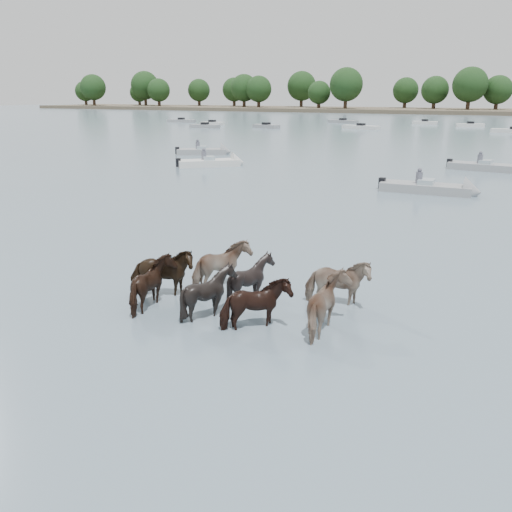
% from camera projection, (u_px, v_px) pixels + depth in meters
% --- Properties ---
extents(ground, '(400.00, 400.00, 0.00)m').
position_uv_depth(ground, '(182.00, 330.00, 12.21)').
color(ground, slate).
rests_on(ground, ground).
extents(shoreline, '(160.00, 30.00, 1.00)m').
position_uv_depth(shoreline, '(258.00, 108.00, 170.28)').
color(shoreline, '#4C4233').
rests_on(shoreline, ground).
extents(pony_herd, '(6.59, 3.68, 1.49)m').
position_uv_depth(pony_herd, '(237.00, 287.00, 13.32)').
color(pony_herd, black).
rests_on(pony_herd, ground).
extents(motorboat_a, '(4.83, 4.41, 1.92)m').
position_uv_depth(motorboat_a, '(219.00, 163.00, 39.68)').
color(motorboat_a, silver).
rests_on(motorboat_a, ground).
extents(motorboat_b, '(5.42, 1.63, 1.92)m').
position_uv_depth(motorboat_b, '(440.00, 189.00, 28.74)').
color(motorboat_b, gray).
rests_on(motorboat_b, ground).
extents(motorboat_c, '(5.61, 2.24, 1.92)m').
position_uv_depth(motorboat_c, '(497.00, 168.00, 36.97)').
color(motorboat_c, gray).
rests_on(motorboat_c, ground).
extents(motorboat_f, '(4.94, 3.67, 1.92)m').
position_uv_depth(motorboat_f, '(210.00, 152.00, 47.24)').
color(motorboat_f, gray).
rests_on(motorboat_f, ground).
extents(distant_flotilla, '(104.02, 28.34, 0.93)m').
position_uv_depth(distant_flotilla, '(475.00, 128.00, 79.01)').
color(distant_flotilla, gray).
rests_on(distant_flotilla, ground).
extents(treeline, '(148.56, 23.46, 12.60)m').
position_uv_depth(treeline, '(257.00, 88.00, 168.15)').
color(treeline, '#382619').
rests_on(treeline, ground).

